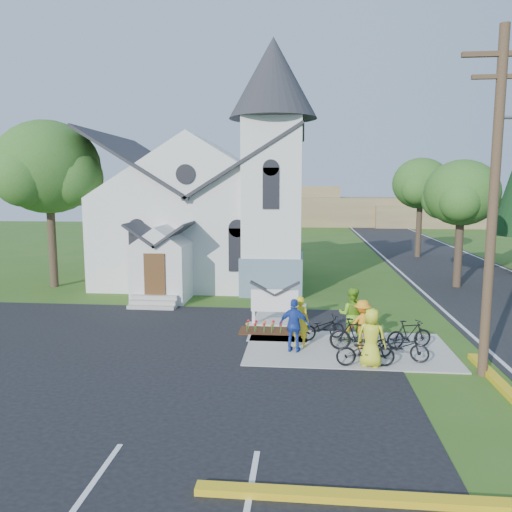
# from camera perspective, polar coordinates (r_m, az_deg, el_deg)

# --- Properties ---
(ground) EXTENTS (120.00, 120.00, 0.00)m
(ground) POSITION_cam_1_polar(r_m,az_deg,el_deg) (17.30, 5.54, -10.97)
(ground) COLOR #325B1A
(ground) RESTS_ON ground
(parking_lot) EXTENTS (20.00, 16.00, 0.02)m
(parking_lot) POSITION_cam_1_polar(r_m,az_deg,el_deg) (16.89, -19.50, -11.83)
(parking_lot) COLOR black
(parking_lot) RESTS_ON ground
(road) EXTENTS (8.00, 90.00, 0.02)m
(road) POSITION_cam_1_polar(r_m,az_deg,el_deg) (33.42, 22.95, -2.29)
(road) COLOR black
(road) RESTS_ON ground
(sidewalk) EXTENTS (7.00, 4.00, 0.05)m
(sidewalk) POSITION_cam_1_polar(r_m,az_deg,el_deg) (17.83, 10.45, -10.39)
(sidewalk) COLOR #A8A598
(sidewalk) RESTS_ON ground
(church) EXTENTS (12.35, 12.00, 13.00)m
(church) POSITION_cam_1_polar(r_m,az_deg,el_deg) (29.35, -5.17, 7.26)
(church) COLOR white
(church) RESTS_ON ground
(church_sign) EXTENTS (2.20, 0.40, 1.70)m
(church_sign) POSITION_cam_1_polar(r_m,az_deg,el_deg) (20.12, 2.14, -5.17)
(church_sign) COLOR #A8A598
(church_sign) RESTS_ON ground
(flower_bed) EXTENTS (2.60, 1.10, 0.07)m
(flower_bed) POSITION_cam_1_polar(r_m,az_deg,el_deg) (19.51, 1.97, -8.61)
(flower_bed) COLOR #391E0F
(flower_bed) RESTS_ON ground
(utility_pole) EXTENTS (3.45, 0.28, 10.00)m
(utility_pole) POSITION_cam_1_polar(r_m,az_deg,el_deg) (15.83, 25.76, 6.46)
(utility_pole) COLOR #432F21
(utility_pole) RESTS_ON ground
(tree_lot_corner) EXTENTS (5.60, 5.60, 9.15)m
(tree_lot_corner) POSITION_cam_1_polar(r_m,az_deg,el_deg) (29.82, -22.68, 9.30)
(tree_lot_corner) COLOR #34231C
(tree_lot_corner) RESTS_ON ground
(tree_road_near) EXTENTS (4.00, 4.00, 7.05)m
(tree_road_near) POSITION_cam_1_polar(r_m,az_deg,el_deg) (29.63, 22.45, 6.62)
(tree_road_near) COLOR #34231C
(tree_road_near) RESTS_ON ground
(tree_road_mid) EXTENTS (4.40, 4.40, 7.80)m
(tree_road_mid) POSITION_cam_1_polar(r_m,az_deg,el_deg) (41.37, 18.32, 7.83)
(tree_road_mid) COLOR #34231C
(tree_road_mid) RESTS_ON ground
(distant_hills) EXTENTS (61.00, 10.00, 5.60)m
(distant_hills) POSITION_cam_1_polar(r_m,az_deg,el_deg) (72.85, 8.19, 5.21)
(distant_hills) COLOR olive
(distant_hills) RESTS_ON ground
(cyclist_0) EXTENTS (0.76, 0.63, 1.79)m
(cyclist_0) POSITION_cam_1_polar(r_m,az_deg,el_deg) (17.58, 5.06, -7.43)
(cyclist_0) COLOR yellow
(cyclist_0) RESTS_ON sidewalk
(bike_0) EXTENTS (1.80, 1.22, 0.90)m
(bike_0) POSITION_cam_1_polar(r_m,az_deg,el_deg) (18.53, 7.63, -8.08)
(bike_0) COLOR black
(bike_0) RESTS_ON sidewalk
(cyclist_1) EXTENTS (1.07, 0.90, 1.94)m
(cyclist_1) POSITION_cam_1_polar(r_m,az_deg,el_deg) (18.40, 10.87, -6.58)
(cyclist_1) COLOR #71B522
(cyclist_1) RESTS_ON sidewalk
(bike_1) EXTENTS (1.92, 0.66, 1.13)m
(bike_1) POSITION_cam_1_polar(r_m,az_deg,el_deg) (17.43, 11.53, -8.81)
(bike_1) COLOR black
(bike_1) RESTS_ON sidewalk
(cyclist_2) EXTENTS (1.13, 0.64, 1.81)m
(cyclist_2) POSITION_cam_1_polar(r_m,az_deg,el_deg) (17.00, 4.41, -7.91)
(cyclist_2) COLOR #2140A6
(cyclist_2) RESTS_ON sidewalk
(bike_2) EXTENTS (1.86, 0.76, 0.96)m
(bike_2) POSITION_cam_1_polar(r_m,az_deg,el_deg) (16.11, 12.40, -10.58)
(bike_2) COLOR black
(bike_2) RESTS_ON sidewalk
(cyclist_3) EXTENTS (1.20, 0.85, 1.69)m
(cyclist_3) POSITION_cam_1_polar(r_m,az_deg,el_deg) (17.73, 12.05, -7.61)
(cyclist_3) COLOR orange
(cyclist_3) RESTS_ON sidewalk
(bike_3) EXTENTS (1.72, 0.95, 1.00)m
(bike_3) POSITION_cam_1_polar(r_m,az_deg,el_deg) (18.18, 17.10, -8.53)
(bike_3) COLOR black
(bike_3) RESTS_ON sidewalk
(cyclist_4) EXTENTS (1.05, 0.86, 1.84)m
(cyclist_4) POSITION_cam_1_polar(r_m,az_deg,el_deg) (16.00, 13.05, -9.07)
(cyclist_4) COLOR #CBD628
(cyclist_4) RESTS_ON sidewalk
(bike_4) EXTENTS (1.88, 1.20, 0.93)m
(bike_4) POSITION_cam_1_polar(r_m,az_deg,el_deg) (16.94, 16.23, -9.83)
(bike_4) COLOR black
(bike_4) RESTS_ON sidewalk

